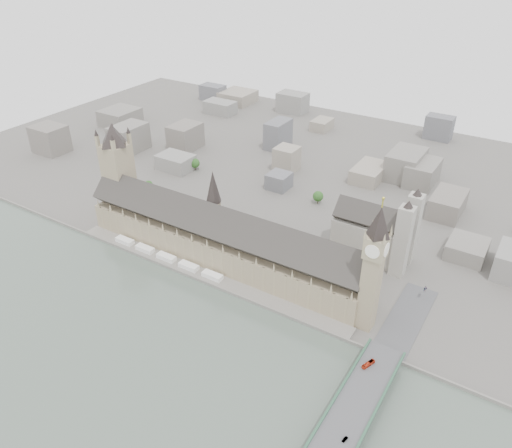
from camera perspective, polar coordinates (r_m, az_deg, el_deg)
The scene contains 16 objects.
ground at distance 429.05m, azimuth -5.51°, elevation -5.41°, with size 900.00×900.00×0.00m, color #595651.
river_thames at distance 350.30m, azimuth -22.84°, elevation -18.79°, with size 600.00×600.00×0.00m, color #4C5A50.
embankment_wall at distance 418.92m, azimuth -6.76°, elevation -6.27°, with size 600.00×1.50×3.00m, color slate.
river_terrace at distance 423.80m, azimuth -6.13°, elevation -5.81°, with size 270.00×15.00×2.00m, color slate.
terrace_tents at distance 444.19m, azimuth -10.22°, elevation -3.75°, with size 118.00×7.00×4.00m.
palace_of_westminster at distance 428.95m, azimuth -4.09°, elevation -1.65°, with size 265.00×40.73×55.44m.
elizabeth_tower at distance 348.41m, azimuth 13.33°, elevation -4.15°, with size 17.00×17.00×107.50m.
victoria_tower at distance 491.37m, azimuth -15.50°, elevation 6.05°, with size 30.00×30.00×100.00m.
central_tower at distance 420.71m, azimuth -4.87°, elevation 3.17°, with size 13.00×13.00×48.00m.
westminster_bridge at distance 313.27m, azimuth 9.87°, elevation -22.34°, with size 25.00×325.00×10.25m, color #474749.
westminster_abbey at distance 442.89m, azimuth 13.51°, elevation -1.01°, with size 68.00×36.00×64.00m.
city_skyline_inland at distance 605.26m, azimuth 8.56°, elevation 7.91°, with size 720.00×360.00×38.00m, color gray, non-canonical shape.
park_trees at distance 469.66m, azimuth -2.15°, elevation -0.60°, with size 110.00×30.00×15.00m, color #234A1A, non-canonical shape.
red_bus_north at distance 340.74m, azimuth 12.72°, elevation -15.34°, with size 2.43×10.38×2.89m, color red.
car_silver at distance 303.28m, azimuth 10.13°, elevation -23.06°, with size 1.48×4.23×1.40m, color gray.
car_approach at distance 412.27m, azimuth 18.77°, elevation -7.04°, with size 1.96×4.83×1.40m, color gray.
Camera 1 is at (216.91, -268.48, 254.86)m, focal length 35.00 mm.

